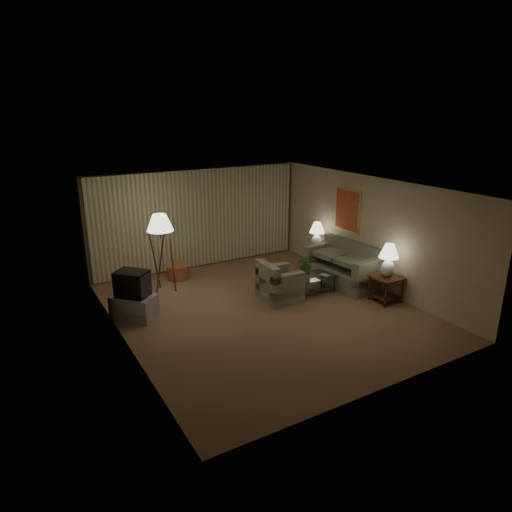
{
  "coord_description": "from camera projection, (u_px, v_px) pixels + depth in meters",
  "views": [
    {
      "loc": [
        -4.75,
        -7.84,
        4.22
      ],
      "look_at": [
        0.17,
        0.6,
        1.04
      ],
      "focal_mm": 32.0,
      "sensor_mm": 36.0,
      "label": 1
    }
  ],
  "objects": [
    {
      "name": "crt_tv",
      "position": [
        132.0,
        284.0,
        9.4
      ],
      "size": [
        1.09,
        1.08,
        0.54
      ],
      "primitive_type": "cube",
      "rotation": [
        0.0,
        0.0,
        -0.83
      ],
      "color": "black",
      "rests_on": "tv_cabinet"
    },
    {
      "name": "vase",
      "position": [
        306.0,
        275.0,
        10.7
      ],
      "size": [
        0.14,
        0.14,
        0.14
      ],
      "primitive_type": "imported",
      "rotation": [
        0.0,
        0.0,
        -0.03
      ],
      "color": "white",
      "rests_on": "coffee_table"
    },
    {
      "name": "table_lamp_near",
      "position": [
        389.0,
        258.0,
        10.14
      ],
      "size": [
        0.44,
        0.44,
        0.76
      ],
      "color": "white",
      "rests_on": "side_table_near"
    },
    {
      "name": "sofa",
      "position": [
        342.0,
        268.0,
        11.37
      ],
      "size": [
        2.06,
        1.32,
        0.83
      ],
      "rotation": [
        0.0,
        0.0,
        -1.47
      ],
      "color": "gray",
      "rests_on": "ground"
    },
    {
      "name": "flowers",
      "position": [
        306.0,
        263.0,
        10.61
      ],
      "size": [
        0.54,
        0.52,
        0.48
      ],
      "primitive_type": "imported",
      "rotation": [
        0.0,
        0.0,
        -0.42
      ],
      "color": "#487232",
      "rests_on": "vase"
    },
    {
      "name": "ottoman",
      "position": [
        178.0,
        272.0,
        11.78
      ],
      "size": [
        0.66,
        0.66,
        0.37
      ],
      "primitive_type": "cylinder",
      "rotation": [
        0.0,
        0.0,
        -0.22
      ],
      "color": "#A66438",
      "rests_on": "ground"
    },
    {
      "name": "coffee_table",
      "position": [
        311.0,
        282.0,
        10.84
      ],
      "size": [
        1.18,
        0.64,
        0.41
      ],
      "color": "silver",
      "rests_on": "ground"
    },
    {
      "name": "side_table_near",
      "position": [
        386.0,
        284.0,
        10.33
      ],
      "size": [
        0.61,
        0.61,
        0.6
      ],
      "color": "#331A0E",
      "rests_on": "ground"
    },
    {
      "name": "book",
      "position": [
        322.0,
        276.0,
        10.83
      ],
      "size": [
        0.2,
        0.25,
        0.02
      ],
      "primitive_type": "imported",
      "rotation": [
        0.0,
        0.0,
        0.17
      ],
      "color": "olive",
      "rests_on": "coffee_table"
    },
    {
      "name": "room_shell",
      "position": [
        231.0,
        218.0,
        10.73
      ],
      "size": [
        6.04,
        7.02,
        2.72
      ],
      "color": "beige",
      "rests_on": "ground"
    },
    {
      "name": "armchair",
      "position": [
        280.0,
        285.0,
        10.42
      ],
      "size": [
        0.93,
        0.89,
        0.73
      ],
      "rotation": [
        0.0,
        0.0,
        1.53
      ],
      "color": "gray",
      "rests_on": "ground"
    },
    {
      "name": "floor_lamp",
      "position": [
        162.0,
        252.0,
        10.7
      ],
      "size": [
        0.62,
        0.62,
        1.9
      ],
      "color": "#331A0E",
      "rests_on": "ground"
    },
    {
      "name": "tv_cabinet",
      "position": [
        134.0,
        307.0,
        9.56
      ],
      "size": [
        1.43,
        1.43,
        0.5
      ],
      "primitive_type": "cube",
      "rotation": [
        0.0,
        0.0,
        -0.83
      ],
      "color": "#959597",
      "rests_on": "ground"
    },
    {
      "name": "ground",
      "position": [
        263.0,
        309.0,
        10.02
      ],
      "size": [
        7.0,
        7.0,
        0.0
      ],
      "primitive_type": "plane",
      "color": "#88644B",
      "rests_on": "ground"
    },
    {
      "name": "side_table_far",
      "position": [
        316.0,
        254.0,
        12.47
      ],
      "size": [
        0.54,
        0.45,
        0.6
      ],
      "color": "#331A0E",
      "rests_on": "ground"
    },
    {
      "name": "table_lamp_far",
      "position": [
        317.0,
        233.0,
        12.28
      ],
      "size": [
        0.41,
        0.41,
        0.71
      ],
      "color": "white",
      "rests_on": "side_table_far"
    }
  ]
}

